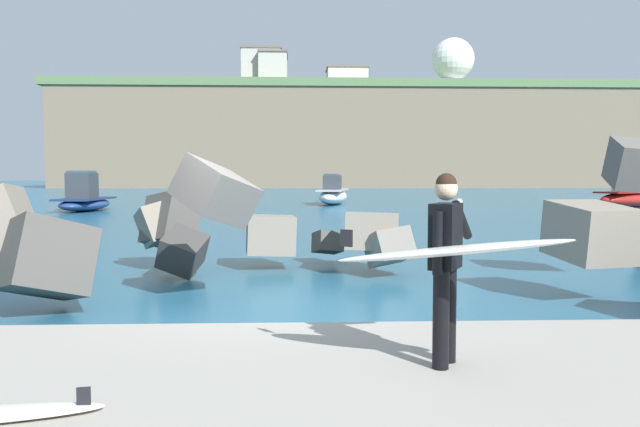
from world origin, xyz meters
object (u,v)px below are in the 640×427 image
Objects in this scene: boat_near_right at (632,196)px; station_building_east at (262,67)px; station_building_west at (347,82)px; station_building_central at (273,69)px; mooring_buoy_middle at (459,202)px; boat_near_centre at (333,194)px; boat_mid_left at (84,199)px; surfer_with_board at (446,255)px; radar_dome at (453,64)px.

boat_near_right is 0.97× the size of station_building_east.
station_building_central is at bearing -131.99° from station_building_west.
mooring_buoy_middle is at bearing 163.54° from boat_near_right.
station_building_west reaches higher than boat_near_centre.
boat_mid_left is at bearing -104.95° from station_building_west.
station_building_central is (-12.61, -14.02, -0.10)m from station_building_west.
station_building_central is at bearing 92.80° from surfer_with_board.
mooring_buoy_middle is 0.06× the size of station_building_central.
station_building_east is at bearing 112.50° from boat_near_right.
boat_near_centre is 0.65× the size of radar_dome.
mooring_buoy_middle is at bearing 75.09° from surfer_with_board.
station_building_west is at bearing 85.76° from surfer_with_board.
radar_dome is at bearing 84.40° from boat_near_right.
station_building_east is at bearing -136.95° from station_building_west.
station_building_west reaches higher than mooring_buoy_middle.
boat_near_centre is 60.13m from station_building_central.
station_building_central is (-5.84, 57.17, 17.68)m from boat_near_centre.
boat_mid_left is 0.52× the size of radar_dome.
radar_dome is 1.57× the size of station_building_east.
boat_near_centre is 18.68m from boat_near_right.
boat_near_centre is at bearing 27.01° from boat_mid_left.
surfer_with_board is 36.63m from mooring_buoy_middle.
surfer_with_board is 96.46m from station_building_east.
boat_near_right is (18.13, -4.48, 0.01)m from boat_near_centre.
mooring_buoy_middle is 63.03m from station_building_central.
station_building_west is at bearing 75.05° from boat_mid_left.
radar_dome is 1.36× the size of station_building_west.
boat_near_centre is (1.23, 36.93, -0.60)m from surfer_with_board.
station_building_west is (8.01, 108.11, 17.18)m from surfer_with_board.
radar_dome reaches higher than station_building_central.
station_building_east is at bearing 104.95° from mooring_buoy_middle.
surfer_with_board is 36.95m from boat_near_centre.
mooring_buoy_middle is at bearing -76.56° from station_building_central.
surfer_with_board is at bearing -86.13° from station_building_east.
radar_dome is 1.35× the size of station_building_central.
mooring_buoy_middle is 0.04× the size of radar_dome.
surfer_with_board is at bearing -66.49° from boat_mid_left.
station_building_east reaches higher than station_building_central.
boat_near_right is 0.62× the size of radar_dome.
boat_mid_left is at bearing -165.76° from mooring_buoy_middle.
station_building_east is (6.52, 64.94, 18.12)m from boat_mid_left.
mooring_buoy_middle is at bearing -88.89° from station_building_west.
boat_near_centre is 14.85× the size of mooring_buoy_middle.
boat_mid_left is 67.29m from station_building_central.
station_building_central reaches higher than surfer_with_board.
station_building_west is at bearing 174.32° from radar_dome.
radar_dome is at bearing 69.91° from boat_near_centre.
station_building_west reaches higher than boat_mid_left.
radar_dome is at bearing 76.38° from mooring_buoy_middle.
station_building_central is at bearing -158.70° from radar_dome.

